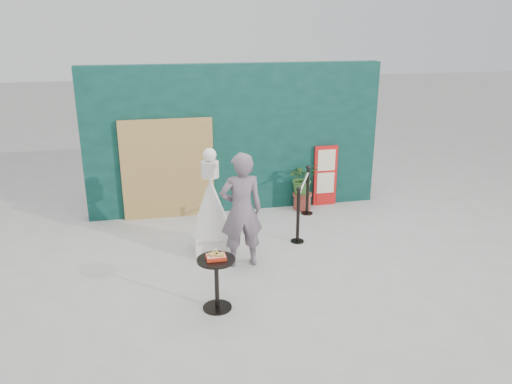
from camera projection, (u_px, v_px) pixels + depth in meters
name	position (u px, v px, depth m)	size (l,w,h in m)	color
ground	(273.00, 277.00, 7.72)	(60.00, 60.00, 0.00)	#ADAAA5
back_wall	(236.00, 139.00, 10.16)	(6.00, 0.30, 3.00)	#0A2F28
bamboo_fence	(168.00, 169.00, 9.84)	(1.80, 0.08, 2.00)	tan
woman	(241.00, 210.00, 7.85)	(0.69, 0.45, 1.88)	slate
menu_board	(325.00, 176.00, 10.63)	(0.50, 0.07, 1.30)	red
statue	(211.00, 211.00, 8.38)	(0.71, 0.71, 1.82)	white
cafe_table	(217.00, 276.00, 6.73)	(0.52, 0.52, 0.75)	black
food_basket	(216.00, 256.00, 6.64)	(0.26, 0.19, 0.11)	red
planter	(303.00, 182.00, 10.38)	(0.60, 0.52, 1.02)	brown
stanchion_barrier	(303.00, 203.00, 9.49)	(0.84, 1.54, 1.03)	black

